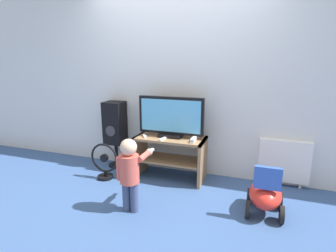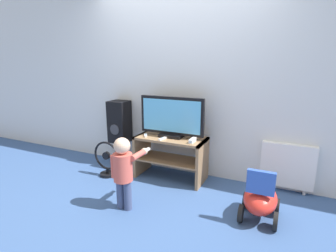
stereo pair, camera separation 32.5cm
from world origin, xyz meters
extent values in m
plane|color=#38568C|center=(0.00, 0.00, 0.00)|extent=(16.00, 16.00, 0.00)
cube|color=silver|center=(0.00, 0.53, 1.30)|extent=(10.00, 0.06, 2.60)
cube|color=#93704C|center=(0.00, 0.22, 0.55)|extent=(0.91, 0.45, 0.03)
cube|color=#93704C|center=(0.00, 0.22, 0.25)|extent=(0.87, 0.41, 0.02)
cube|color=#93704C|center=(-0.44, 0.22, 0.28)|extent=(0.04, 0.45, 0.56)
cube|color=#93704C|center=(0.44, 0.22, 0.28)|extent=(0.04, 0.45, 0.56)
cube|color=black|center=(0.00, 0.25, 0.58)|extent=(0.30, 0.20, 0.04)
cube|color=black|center=(0.00, 0.25, 0.85)|extent=(0.86, 0.05, 0.49)
cube|color=#59B2EA|center=(0.00, 0.22, 0.85)|extent=(0.79, 0.01, 0.42)
cube|color=white|center=(0.33, 0.14, 0.59)|extent=(0.05, 0.17, 0.05)
cube|color=#3F8CE5|center=(0.33, 0.05, 0.59)|extent=(0.03, 0.00, 0.01)
cube|color=white|center=(-0.32, 0.13, 0.57)|extent=(0.10, 0.13, 0.02)
cylinder|color=#337FD8|center=(-0.32, 0.13, 0.59)|extent=(0.01, 0.01, 0.00)
cube|color=white|center=(-0.05, 0.08, 0.57)|extent=(0.06, 0.13, 0.02)
cylinder|color=#337FD8|center=(-0.05, 0.08, 0.59)|extent=(0.01, 0.01, 0.00)
cylinder|color=#3F4C72|center=(-0.17, -0.69, 0.16)|extent=(0.08, 0.08, 0.32)
cylinder|color=#3F4C72|center=(-0.08, -0.69, 0.16)|extent=(0.08, 0.08, 0.32)
cylinder|color=#D1594C|center=(-0.13, -0.69, 0.47)|extent=(0.20, 0.20, 0.29)
sphere|color=beige|center=(-0.13, -0.69, 0.70)|extent=(0.17, 0.17, 0.17)
cylinder|color=#D1594C|center=(-0.24, -0.69, 0.46)|extent=(0.06, 0.06, 0.25)
cylinder|color=#D1594C|center=(-0.01, -0.56, 0.58)|extent=(0.06, 0.25, 0.06)
sphere|color=beige|center=(-0.01, -0.44, 0.58)|extent=(0.07, 0.07, 0.07)
cube|color=white|center=(-0.01, -0.40, 0.58)|extent=(0.03, 0.13, 0.02)
cylinder|color=black|center=(-0.89, 0.35, 0.01)|extent=(0.25, 0.25, 0.02)
cylinder|color=black|center=(-0.89, 0.35, 0.18)|extent=(0.05, 0.05, 0.35)
cube|color=black|center=(-0.89, 0.35, 0.66)|extent=(0.28, 0.25, 0.61)
cylinder|color=#38383D|center=(-0.89, 0.22, 0.57)|extent=(0.15, 0.01, 0.15)
cylinder|color=black|center=(-0.81, -0.10, 0.02)|extent=(0.20, 0.20, 0.04)
cylinder|color=black|center=(-0.81, -0.10, 0.07)|extent=(0.04, 0.04, 0.06)
torus|color=black|center=(-0.81, -0.10, 0.29)|extent=(0.40, 0.03, 0.40)
cylinder|color=black|center=(-0.81, -0.10, 0.29)|extent=(0.10, 0.05, 0.10)
ellipsoid|color=red|center=(1.19, -0.27, 0.21)|extent=(0.31, 0.50, 0.25)
cube|color=blue|center=(1.19, -0.40, 0.45)|extent=(0.25, 0.05, 0.22)
cylinder|color=black|center=(1.03, -0.13, 0.09)|extent=(0.04, 0.17, 0.17)
cylinder|color=black|center=(1.35, -0.13, 0.09)|extent=(0.04, 0.17, 0.17)
cylinder|color=black|center=(1.03, -0.40, 0.09)|extent=(0.04, 0.17, 0.17)
cylinder|color=black|center=(1.35, -0.40, 0.09)|extent=(0.04, 0.17, 0.17)
cube|color=white|center=(1.41, 0.46, 0.33)|extent=(0.60, 0.08, 0.53)
cube|color=silver|center=(1.20, 0.46, 0.03)|extent=(0.03, 0.05, 0.06)
cube|color=silver|center=(1.62, 0.46, 0.03)|extent=(0.03, 0.05, 0.06)
camera|label=1|loc=(1.05, -2.88, 1.52)|focal=28.00mm
camera|label=2|loc=(1.35, -2.76, 1.52)|focal=28.00mm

